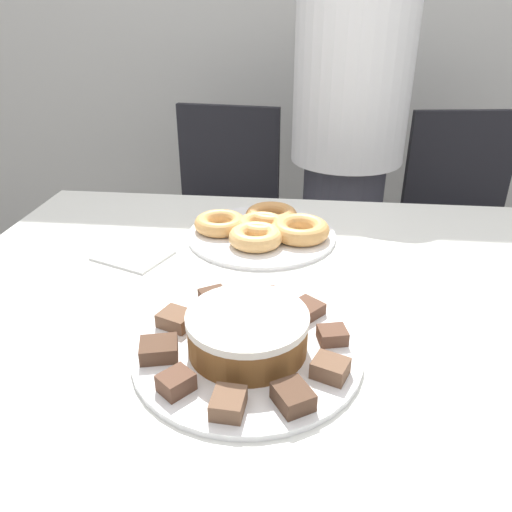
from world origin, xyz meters
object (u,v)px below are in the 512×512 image
person_standing (347,144)px  office_chair_right (462,249)px  plate_cake (248,351)px  plate_donuts (262,235)px  frosted_cake (247,332)px  office_chair_left (220,238)px  napkin (133,255)px

person_standing → office_chair_right: person_standing is taller
plate_cake → plate_donuts: (-0.02, 0.44, 0.00)m
person_standing → frosted_cake: person_standing is taller
office_chair_right → plate_donuts: size_ratio=2.64×
office_chair_left → office_chair_right: (0.91, -0.00, 0.00)m
plate_cake → napkin: 0.42m
frosted_cake → napkin: size_ratio=1.05×
napkin → plate_cake: bearing=-46.9°
plate_cake → napkin: (-0.29, 0.31, -0.00)m
office_chair_right → plate_donuts: bearing=-143.8°
office_chair_left → frosted_cake: bearing=-70.5°
office_chair_right → frosted_cake: size_ratio=4.87×
office_chair_right → frosted_cake: (-0.66, -1.10, 0.36)m
office_chair_right → plate_donuts: 1.00m
person_standing → plate_donuts: size_ratio=4.57×
person_standing → office_chair_right: (0.45, 0.03, -0.38)m
frosted_cake → plate_cake: bearing=-90.0°
person_standing → office_chair_left: size_ratio=1.73×
office_chair_left → plate_cake: size_ratio=2.57×
plate_cake → office_chair_left: bearing=102.6°
frosted_cake → office_chair_left: bearing=102.6°
plate_cake → frosted_cake: 0.04m
plate_cake → napkin: plate_cake is taller
person_standing → napkin: (-0.50, -0.77, -0.06)m
office_chair_left → plate_donuts: bearing=-64.4°
plate_donuts → frosted_cake: size_ratio=1.84×
office_chair_left → frosted_cake: office_chair_left is taller
office_chair_left → plate_donuts: office_chair_left is taller
office_chair_left → napkin: bearing=-86.1°
office_chair_right → napkin: (-0.95, -0.80, 0.32)m
person_standing → frosted_cake: bearing=-100.8°
napkin → office_chair_left: bearing=87.0°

